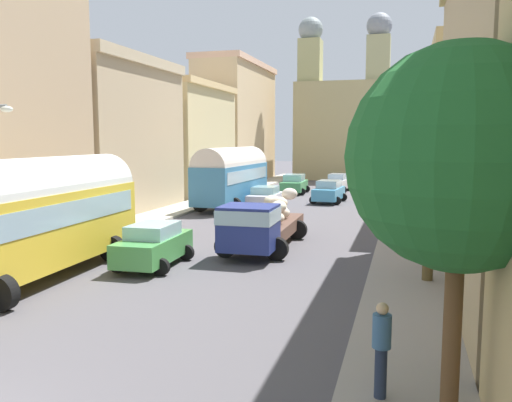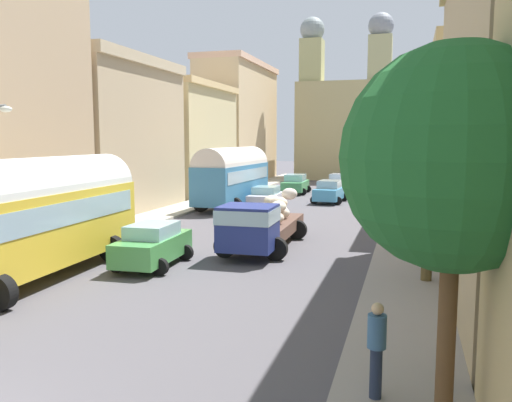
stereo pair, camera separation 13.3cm
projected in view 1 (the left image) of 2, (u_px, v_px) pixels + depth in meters
name	position (u px, v px, depth m)	size (l,w,h in m)	color
ground_plane	(289.00, 213.00, 33.33)	(154.00, 154.00, 0.00)	#514E53
sidewalk_left	(184.00, 208.00, 35.31)	(2.50, 70.00, 0.14)	#B3AD9B
sidewalk_right	(406.00, 216.00, 31.33)	(2.50, 70.00, 0.14)	#9C938B
building_left_2	(114.00, 135.00, 33.33)	(5.22, 10.84, 9.84)	tan
building_left_3	(186.00, 139.00, 44.75)	(5.74, 11.11, 9.38)	#D4BF8B
building_left_4	(237.00, 122.00, 57.59)	(5.46, 14.87, 13.04)	#D2B487
building_right_2	(484.00, 135.00, 28.02)	(5.77, 9.62, 9.77)	tan
building_right_3	(456.00, 150.00, 40.12)	(5.12, 13.41, 7.61)	beige
distant_church	(344.00, 123.00, 60.84)	(10.90, 6.74, 18.49)	tan
parked_bus_0	(34.00, 213.00, 17.17)	(3.42, 9.74, 4.08)	gold
parked_bus_1	(232.00, 174.00, 35.89)	(3.45, 9.01, 4.13)	teal
cargo_truck_0	(262.00, 223.00, 21.92)	(3.06, 7.49, 2.35)	navy
car_0	(329.00, 192.00, 38.60)	(2.48, 4.06, 1.66)	#4494C3
car_1	(337.00, 183.00, 46.55)	(2.30, 3.80, 1.62)	white
car_2	(153.00, 245.00, 19.23)	(2.33, 3.88, 1.59)	#49984C
car_3	(265.00, 197.00, 35.19)	(2.37, 3.83, 1.52)	silver
car_4	(294.00, 184.00, 45.08)	(2.48, 4.29, 1.67)	#428F53
pedestrian_0	(420.00, 208.00, 28.33)	(0.51, 0.51, 1.69)	#423F46
pedestrian_1	(381.00, 346.00, 9.12)	(0.47, 0.47, 1.87)	#212C42
roadside_tree_0	(460.00, 159.00, 7.90)	(3.49, 3.49, 6.15)	brown
roadside_tree_1	(432.00, 160.00, 16.46)	(2.97, 2.97, 5.54)	brown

